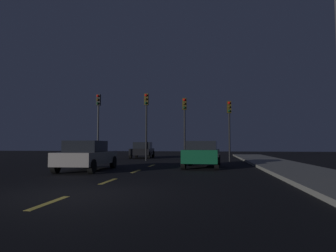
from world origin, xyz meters
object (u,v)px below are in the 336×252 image
at_px(traffic_signal_center_left, 146,114).
at_px(car_adjacent_lane, 87,155).
at_px(car_oncoming_far, 142,150).
at_px(traffic_signal_far_left, 98,114).
at_px(street_lamp_right, 331,57).
at_px(traffic_signal_center_right, 184,117).
at_px(car_stopped_ahead, 202,154).
at_px(traffic_signal_far_right, 229,119).

bearing_deg(traffic_signal_center_left, car_adjacent_lane, -96.78).
bearing_deg(car_oncoming_far, traffic_signal_far_left, -118.54).
bearing_deg(street_lamp_right, traffic_signal_center_right, 116.53).
height_order(traffic_signal_far_left, car_stopped_ahead, traffic_signal_far_left).
bearing_deg(car_adjacent_lane, car_oncoming_far, 91.49).
xyz_separation_m(traffic_signal_center_right, car_oncoming_far, (-4.36, 4.69, -2.63)).
distance_m(traffic_signal_center_right, car_stopped_ahead, 6.70).
xyz_separation_m(traffic_signal_far_left, traffic_signal_far_right, (10.26, -0.00, -0.49)).
relative_size(traffic_signal_center_right, car_oncoming_far, 1.18).
relative_size(traffic_signal_far_right, car_adjacent_lane, 1.02).
bearing_deg(car_oncoming_far, traffic_signal_far_right, -31.29).
xyz_separation_m(traffic_signal_far_left, street_lamp_right, (12.89, -11.98, 0.53)).
bearing_deg(car_stopped_ahead, traffic_signal_center_left, 126.82).
height_order(traffic_signal_far_right, car_oncoming_far, traffic_signal_far_right).
relative_size(car_stopped_ahead, car_adjacent_lane, 0.93).
distance_m(traffic_signal_far_left, car_adjacent_lane, 9.61).
height_order(traffic_signal_far_right, car_stopped_ahead, traffic_signal_far_right).
bearing_deg(street_lamp_right, car_adjacent_lane, 161.72).
distance_m(traffic_signal_center_right, traffic_signal_far_right, 3.36).
bearing_deg(car_adjacent_lane, street_lamp_right, -18.28).
relative_size(traffic_signal_far_left, car_oncoming_far, 1.30).
bearing_deg(traffic_signal_center_right, car_adjacent_lane, -114.84).
distance_m(traffic_signal_far_left, traffic_signal_center_left, 3.93).
xyz_separation_m(traffic_signal_far_right, car_adjacent_lane, (-7.37, -8.68, -2.44)).
relative_size(traffic_signal_far_left, street_lamp_right, 0.76).
height_order(traffic_signal_far_left, traffic_signal_center_right, traffic_signal_far_left).
bearing_deg(traffic_signal_far_left, traffic_signal_far_right, -0.01).
height_order(car_stopped_ahead, street_lamp_right, street_lamp_right).
distance_m(traffic_signal_center_left, traffic_signal_center_right, 3.00).
height_order(traffic_signal_far_left, traffic_signal_far_right, traffic_signal_far_left).
relative_size(car_stopped_ahead, street_lamp_right, 0.59).
xyz_separation_m(traffic_signal_center_right, traffic_signal_far_right, (3.35, -0.00, -0.20)).
bearing_deg(traffic_signal_center_right, traffic_signal_far_right, -0.01).
distance_m(traffic_signal_center_left, car_adjacent_lane, 9.21).
distance_m(traffic_signal_far_left, traffic_signal_center_right, 6.92).
bearing_deg(traffic_signal_center_right, street_lamp_right, -63.47).
relative_size(traffic_signal_center_right, car_adjacent_lane, 1.08).
bearing_deg(street_lamp_right, traffic_signal_far_right, 102.37).
relative_size(traffic_signal_center_left, car_stopped_ahead, 1.27).
relative_size(traffic_signal_far_right, car_oncoming_far, 1.11).
bearing_deg(car_stopped_ahead, traffic_signal_center_right, 103.99).
bearing_deg(traffic_signal_far_left, street_lamp_right, -42.90).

